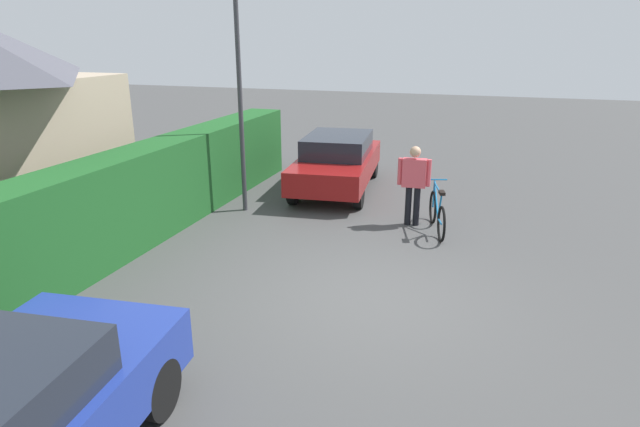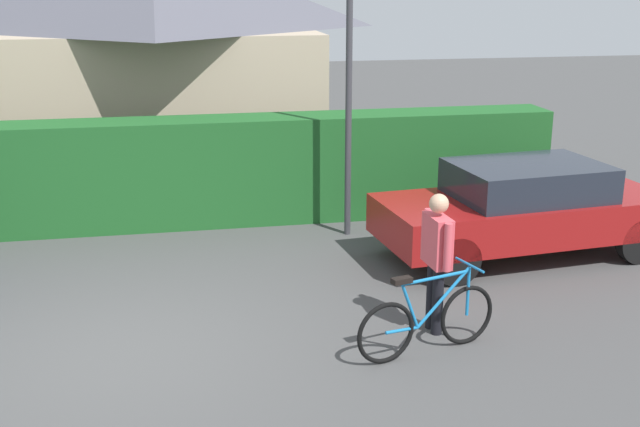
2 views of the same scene
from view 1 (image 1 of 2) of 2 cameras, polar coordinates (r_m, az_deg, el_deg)
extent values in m
plane|color=#434343|center=(8.09, 5.25, -9.11)|extent=(60.00, 60.00, 0.00)
cube|color=#1C5421|center=(9.81, -22.44, 0.11)|extent=(14.12, 0.90, 1.76)
cylinder|color=black|center=(6.83, -29.63, -14.30)|extent=(0.65, 0.24, 0.63)
cylinder|color=black|center=(5.94, -16.87, -17.62)|extent=(0.65, 0.24, 0.63)
cube|color=maroon|center=(13.51, 1.86, 5.17)|extent=(4.41, 2.16, 0.57)
cube|color=#1E232D|center=(13.43, 1.91, 7.40)|extent=(2.28, 1.73, 0.49)
cylinder|color=black|center=(15.10, -0.05, 5.51)|extent=(0.69, 0.25, 0.67)
cylinder|color=black|center=(14.86, 5.80, 5.20)|extent=(0.69, 0.25, 0.67)
cylinder|color=black|center=(12.38, -2.88, 2.55)|extent=(0.69, 0.25, 0.67)
cylinder|color=black|center=(12.09, 4.21, 2.12)|extent=(0.69, 0.25, 0.67)
torus|color=black|center=(11.32, 12.02, 0.67)|extent=(0.68, 0.23, 0.70)
torus|color=black|center=(10.34, 12.89, -1.12)|extent=(0.68, 0.23, 0.70)
cylinder|color=#1972B2|center=(10.93, 12.37, 1.52)|extent=(0.66, 0.21, 0.61)
cylinder|color=#1972B2|center=(10.53, 12.74, 0.75)|extent=(0.25, 0.10, 0.57)
cylinder|color=#1972B2|center=(10.74, 12.57, 2.57)|extent=(0.80, 0.25, 0.05)
cylinder|color=#1972B2|center=(10.53, 12.71, -0.80)|extent=(0.40, 0.14, 0.05)
cylinder|color=#1972B2|center=(11.24, 12.12, 2.04)|extent=(0.04, 0.04, 0.57)
cube|color=black|center=(10.34, 12.95, 2.18)|extent=(0.24, 0.15, 0.06)
cylinder|color=#1972B2|center=(11.16, 12.22, 3.59)|extent=(0.16, 0.49, 0.03)
cylinder|color=black|center=(11.12, 9.44, 0.85)|extent=(0.13, 0.13, 0.82)
cylinder|color=black|center=(11.11, 10.32, 0.78)|extent=(0.13, 0.13, 0.82)
cube|color=#DB4C56|center=(10.93, 10.08, 4.31)|extent=(0.23, 0.49, 0.58)
sphere|color=tan|center=(10.83, 10.21, 6.54)|extent=(0.22, 0.22, 0.22)
cylinder|color=#DB4C56|center=(10.95, 8.57, 4.50)|extent=(0.09, 0.09, 0.55)
cylinder|color=#DB4C56|center=(10.91, 11.60, 4.27)|extent=(0.09, 0.09, 0.55)
cylinder|color=#38383D|center=(11.64, -8.52, 10.97)|extent=(0.10, 0.10, 4.50)
camera|label=2|loc=(10.09, 61.07, 10.61)|focal=44.51mm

